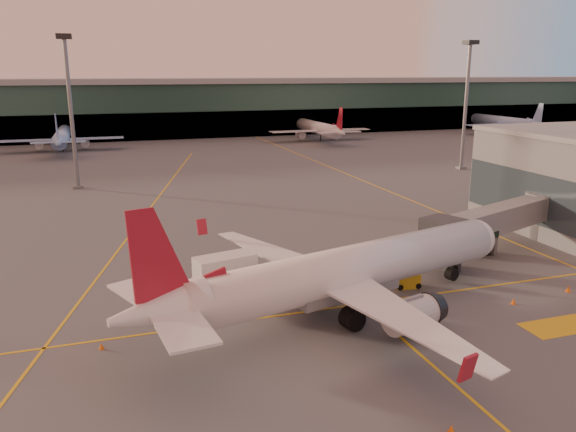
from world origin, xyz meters
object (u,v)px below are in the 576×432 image
object	(u,v)px
main_airplane	(342,273)
pushback_tug	(474,248)
gpu_cart	(407,281)
catering_truck	(226,275)

from	to	relation	value
main_airplane	pushback_tug	xyz separation A→B (m)	(20.60, 10.28, -2.99)
gpu_cart	catering_truck	bearing A→B (deg)	177.99
catering_truck	pushback_tug	bearing A→B (deg)	-4.56
main_airplane	pushback_tug	bearing A→B (deg)	11.62
main_airplane	gpu_cart	size ratio (longest dim) A/B	15.15
pushback_tug	catering_truck	bearing A→B (deg)	-156.93
gpu_cart	pushback_tug	size ratio (longest dim) A/B	0.68
main_airplane	catering_truck	distance (m)	10.48
main_airplane	gpu_cart	world-z (taller)	main_airplane
main_airplane	pushback_tug	distance (m)	23.21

